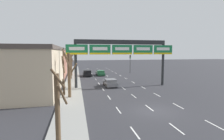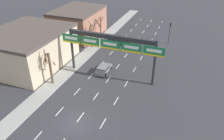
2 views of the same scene
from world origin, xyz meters
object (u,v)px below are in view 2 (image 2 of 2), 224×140
object	(u,v)px
suv_black	(113,39)
traffic_light_near_gantry	(170,29)
sign_gantry	(111,44)
car_grey	(103,69)
tree_bare_second	(50,66)
tree_bare_third	(91,34)
car_green	(128,41)
tree_bare_furthest	(100,27)

from	to	relation	value
suv_black	traffic_light_near_gantry	size ratio (longest dim) A/B	0.86
sign_gantry	car_grey	distance (m)	5.87
car_grey	traffic_light_near_gantry	distance (m)	19.91
sign_gantry	suv_black	distance (m)	15.87
sign_gantry	tree_bare_second	xyz separation A→B (m)	(-8.27, -5.68, -2.92)
car_grey	tree_bare_third	xyz separation A→B (m)	(-6.69, 9.23, 2.48)
suv_black	car_grey	xyz separation A→B (m)	(3.07, -13.34, -0.17)
car_green	tree_bare_second	bearing A→B (deg)	-108.18
tree_bare_second	tree_bare_third	bearing A→B (deg)	90.56
car_grey	tree_bare_second	world-z (taller)	tree_bare_second
car_green	tree_bare_third	distance (m)	8.87
sign_gantry	car_green	xyz separation A→B (m)	(-1.49, 14.97, -5.55)
car_green	suv_black	xyz separation A→B (m)	(-3.32, -0.84, 0.18)
sign_gantry	tree_bare_third	xyz separation A→B (m)	(-8.43, 10.03, -3.07)
suv_black	tree_bare_third	distance (m)	5.94
tree_bare_furthest	traffic_light_near_gantry	bearing A→B (deg)	12.07
car_grey	tree_bare_furthest	distance (m)	15.89
car_grey	tree_bare_third	bearing A→B (deg)	125.93
sign_gantry	car_green	size ratio (longest dim) A/B	4.11
car_green	tree_bare_second	world-z (taller)	tree_bare_second
sign_gantry	tree_bare_second	size ratio (longest dim) A/B	2.94
tree_bare_second	tree_bare_furthest	world-z (taller)	tree_bare_second
sign_gantry	car_grey	world-z (taller)	sign_gantry
suv_black	tree_bare_third	world-z (taller)	tree_bare_third
tree_bare_furthest	tree_bare_second	bearing A→B (deg)	-89.43
sign_gantry	tree_bare_third	world-z (taller)	sign_gantry
suv_black	tree_bare_second	bearing A→B (deg)	-99.92
traffic_light_near_gantry	tree_bare_second	size ratio (longest dim) A/B	0.82
tree_bare_second	tree_bare_third	size ratio (longest dim) A/B	0.99
tree_bare_second	suv_black	bearing A→B (deg)	80.08
traffic_light_near_gantry	tree_bare_third	size ratio (longest dim) A/B	0.81
tree_bare_second	tree_bare_furthest	xyz separation A→B (m)	(-0.20, 20.63, -0.07)
sign_gantry	traffic_light_near_gantry	bearing A→B (deg)	68.35
car_green	suv_black	world-z (taller)	suv_black
car_green	traffic_light_near_gantry	distance (m)	9.80
car_grey	tree_bare_second	size ratio (longest dim) A/B	0.67
car_grey	traffic_light_near_gantry	xyz separation A→B (m)	(9.01, 17.53, 2.81)
sign_gantry	suv_black	xyz separation A→B (m)	(-4.81, 14.13, -5.37)
sign_gantry	car_green	world-z (taller)	sign_gantry
suv_black	tree_bare_second	size ratio (longest dim) A/B	0.70
car_green	tree_bare_third	xyz separation A→B (m)	(-6.93, -4.94, 2.49)
suv_black	tree_bare_third	size ratio (longest dim) A/B	0.69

